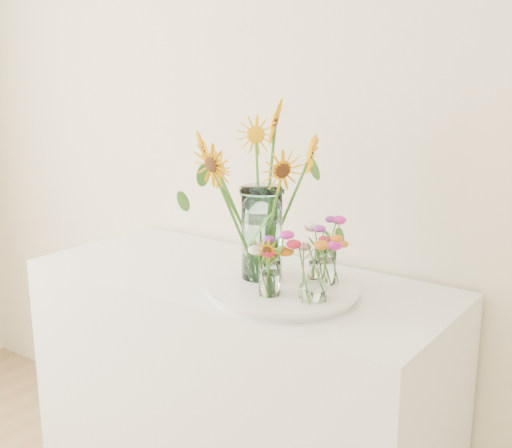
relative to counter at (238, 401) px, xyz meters
name	(u,v)px	position (x,y,z in m)	size (l,w,h in m)	color
counter	(238,401)	(0.00, 0.00, 0.00)	(1.40, 0.60, 0.90)	white
tray	(283,292)	(0.22, -0.07, 0.46)	(0.43, 0.43, 0.03)	white
mason_jar	(262,233)	(0.12, -0.04, 0.62)	(0.12, 0.12, 0.29)	#AFE7E6
sunflower_bouquet	(262,194)	(0.12, -0.04, 0.74)	(0.65, 0.65, 0.53)	#EFA105
small_vase_a	(269,279)	(0.23, -0.15, 0.53)	(0.06, 0.06, 0.11)	white
wildflower_posy_a	(269,263)	(0.23, -0.15, 0.57)	(0.19, 0.19, 0.20)	#C96611
small_vase_b	(314,281)	(0.35, -0.11, 0.53)	(0.08, 0.08, 0.12)	white
wildflower_posy_b	(314,266)	(0.35, -0.11, 0.58)	(0.21, 0.21, 0.21)	#C96611
small_vase_c	(325,266)	(0.31, 0.03, 0.53)	(0.06, 0.06, 0.11)	white
wildflower_posy_c	(326,252)	(0.31, 0.03, 0.58)	(0.19, 0.19, 0.20)	#C96611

